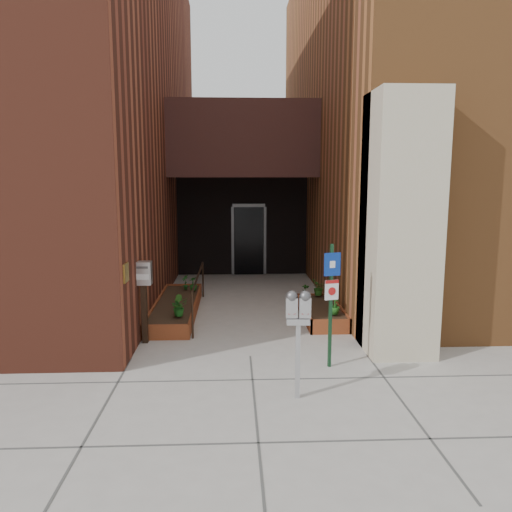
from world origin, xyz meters
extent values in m
plane|color=#9E9991|center=(0.00, 0.00, 0.00)|extent=(80.00, 80.00, 0.00)
cube|color=maroon|center=(-6.00, 6.70, 5.00)|extent=(8.00, 14.60, 10.00)
cube|color=#995A2C|center=(6.00, 7.15, 5.00)|extent=(8.00, 13.70, 10.00)
cube|color=#BCB391|center=(2.55, 0.20, 2.20)|extent=(1.10, 1.20, 4.40)
cube|color=black|center=(0.00, 6.00, 4.00)|extent=(4.20, 2.00, 2.00)
cube|color=black|center=(0.00, 7.40, 1.50)|extent=(4.00, 0.30, 3.00)
cube|color=black|center=(0.20, 7.22, 1.05)|extent=(0.90, 0.06, 2.10)
cube|color=#B79338|center=(-1.99, -0.20, 1.50)|extent=(0.04, 0.30, 0.30)
cube|color=maroon|center=(-1.55, 0.92, 0.15)|extent=(0.90, 0.04, 0.30)
cube|color=maroon|center=(-1.55, 4.48, 0.15)|extent=(0.90, 0.04, 0.30)
cube|color=maroon|center=(-1.98, 2.70, 0.15)|extent=(0.04, 3.60, 0.30)
cube|color=maroon|center=(-1.12, 2.70, 0.15)|extent=(0.04, 3.60, 0.30)
cube|color=black|center=(-1.55, 2.70, 0.13)|extent=(0.82, 3.52, 0.26)
cube|color=maroon|center=(1.60, 1.12, 0.15)|extent=(0.80, 0.04, 0.30)
cube|color=maroon|center=(1.60, 3.28, 0.15)|extent=(0.80, 0.04, 0.30)
cube|color=maroon|center=(1.22, 2.20, 0.15)|extent=(0.04, 2.20, 0.30)
cube|color=maroon|center=(1.98, 2.20, 0.15)|extent=(0.04, 2.20, 0.30)
cube|color=black|center=(1.60, 2.20, 0.13)|extent=(0.72, 2.12, 0.26)
cylinder|color=black|center=(-1.05, 1.00, 0.45)|extent=(0.04, 0.04, 0.90)
cylinder|color=black|center=(-1.05, 4.30, 0.45)|extent=(0.04, 0.04, 0.90)
cylinder|color=black|center=(-1.05, 2.65, 0.88)|extent=(0.04, 3.30, 0.04)
cube|color=#A4A4A6|center=(0.59, -1.63, 0.52)|extent=(0.07, 0.07, 1.05)
cube|color=#A4A4A6|center=(0.59, -1.63, 1.09)|extent=(0.32, 0.14, 0.08)
cube|color=#A4A4A6|center=(0.51, -1.63, 1.28)|extent=(0.16, 0.11, 0.27)
sphere|color=#59595B|center=(0.51, -1.63, 1.43)|extent=(0.16, 0.16, 0.16)
cube|color=white|center=(0.50, -1.68, 1.30)|extent=(0.09, 0.01, 0.05)
cube|color=#B21414|center=(0.50, -1.68, 1.21)|extent=(0.09, 0.01, 0.03)
cube|color=#A4A4A6|center=(0.68, -1.63, 1.28)|extent=(0.16, 0.11, 0.27)
sphere|color=#59595B|center=(0.68, -1.63, 1.43)|extent=(0.16, 0.16, 0.16)
cube|color=white|center=(0.68, -1.69, 1.30)|extent=(0.09, 0.01, 0.05)
cube|color=#B21414|center=(0.68, -1.69, 1.21)|extent=(0.09, 0.01, 0.03)
cube|color=#13351D|center=(1.25, -0.52, 0.99)|extent=(0.05, 0.05, 1.99)
cube|color=navy|center=(1.26, -0.55, 1.67)|extent=(0.27, 0.08, 0.36)
cube|color=white|center=(1.26, -0.55, 1.67)|extent=(0.09, 0.03, 0.11)
cube|color=white|center=(1.26, -0.55, 1.26)|extent=(0.22, 0.07, 0.32)
cube|color=#B21414|center=(1.26, -0.55, 1.40)|extent=(0.22, 0.06, 0.05)
cylinder|color=#B21414|center=(1.26, -0.56, 1.25)|extent=(0.13, 0.04, 0.13)
cube|color=black|center=(-1.90, 0.80, 0.55)|extent=(0.10, 0.10, 1.10)
cube|color=silver|center=(-1.90, 0.80, 1.30)|extent=(0.30, 0.22, 0.42)
cube|color=#59595B|center=(-1.90, 0.68, 1.42)|extent=(0.22, 0.01, 0.04)
cube|color=white|center=(-1.90, 0.68, 1.25)|extent=(0.24, 0.01, 0.10)
imported|color=#1A5718|center=(-1.35, 1.51, 0.48)|extent=(0.46, 0.46, 0.37)
imported|color=#29611B|center=(-1.40, 1.72, 0.49)|extent=(0.27, 0.27, 0.37)
imported|color=#185418|center=(-1.25, 3.74, 0.46)|extent=(0.26, 0.26, 0.33)
imported|color=#164F18|center=(-1.45, 3.86, 0.48)|extent=(0.25, 0.25, 0.36)
imported|color=#205D1A|center=(1.74, 1.49, 0.48)|extent=(0.27, 0.27, 0.37)
imported|color=#1A4E16|center=(1.35, 2.86, 0.46)|extent=(0.21, 0.21, 0.32)
imported|color=#235719|center=(1.69, 3.10, 0.48)|extent=(0.41, 0.41, 0.37)
camera|label=1|loc=(-0.26, -8.08, 3.01)|focal=35.00mm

